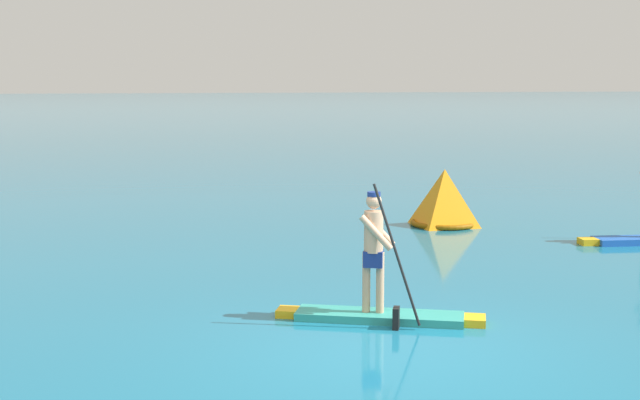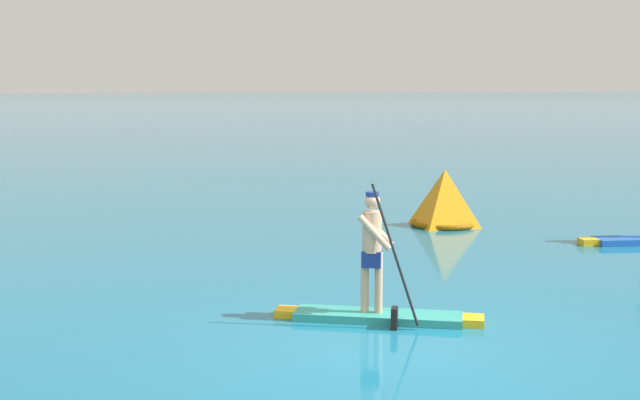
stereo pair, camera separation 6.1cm
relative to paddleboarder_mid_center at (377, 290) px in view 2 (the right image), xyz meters
name	(u,v)px [view 2 (the right image)]	position (x,y,z in m)	size (l,w,h in m)	color
ground	(387,350)	(-0.29, -1.33, -0.42)	(440.00, 440.00, 0.00)	#196B8C
paddleboarder_mid_center	(377,290)	(0.00, 0.00, 0.00)	(2.76, 1.48, 1.96)	teal
race_marker_buoy	(445,201)	(3.83, 7.29, 0.15)	(1.78, 1.78, 1.28)	orange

